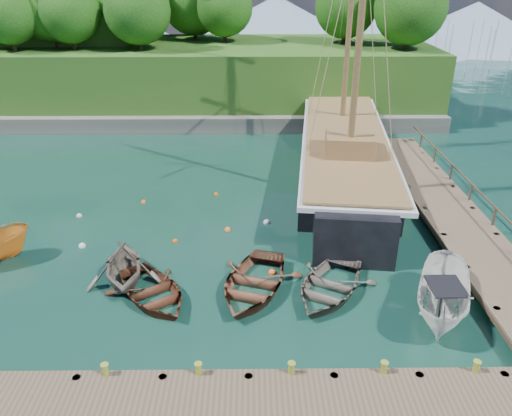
# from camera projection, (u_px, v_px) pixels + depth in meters

# --- Properties ---
(ground) EXTENTS (160.00, 160.00, 0.00)m
(ground) POSITION_uv_depth(u_px,v_px,m) (234.00, 295.00, 21.00)
(ground) COLOR #13342A
(ground) RESTS_ON ground
(dock_near) EXTENTS (20.00, 3.20, 1.10)m
(dock_near) POSITION_uv_depth(u_px,v_px,m) (295.00, 412.00, 15.00)
(dock_near) COLOR #4D4131
(dock_near) RESTS_ON ground
(dock_east) EXTENTS (3.20, 24.00, 1.10)m
(dock_east) POSITION_uv_depth(u_px,v_px,m) (448.00, 211.00, 27.21)
(dock_east) COLOR #4D4131
(dock_east) RESTS_ON ground
(bollard_0) EXTENTS (0.26, 0.26, 0.45)m
(bollard_0) POSITION_uv_depth(u_px,v_px,m) (108.00, 388.00, 16.38)
(bollard_0) COLOR olive
(bollard_0) RESTS_ON ground
(bollard_1) EXTENTS (0.26, 0.26, 0.45)m
(bollard_1) POSITION_uv_depth(u_px,v_px,m) (200.00, 388.00, 16.41)
(bollard_1) COLOR olive
(bollard_1) RESTS_ON ground
(bollard_2) EXTENTS (0.26, 0.26, 0.45)m
(bollard_2) POSITION_uv_depth(u_px,v_px,m) (291.00, 387.00, 16.44)
(bollard_2) COLOR olive
(bollard_2) RESTS_ON ground
(bollard_3) EXTENTS (0.26, 0.26, 0.45)m
(bollard_3) POSITION_uv_depth(u_px,v_px,m) (381.00, 386.00, 16.47)
(bollard_3) COLOR olive
(bollard_3) RESTS_ON ground
(bollard_4) EXTENTS (0.26, 0.26, 0.45)m
(bollard_4) POSITION_uv_depth(u_px,v_px,m) (471.00, 385.00, 16.50)
(bollard_4) COLOR olive
(bollard_4) RESTS_ON ground
(rowboat_0) EXTENTS (5.07, 5.37, 0.91)m
(rowboat_0) POSITION_uv_depth(u_px,v_px,m) (154.00, 299.00, 20.76)
(rowboat_0) COLOR #4E2919
(rowboat_0) RESTS_ON ground
(rowboat_1) EXTENTS (4.04, 4.45, 2.03)m
(rowboat_1) POSITION_uv_depth(u_px,v_px,m) (126.00, 282.00, 21.84)
(rowboat_1) COLOR #72675D
(rowboat_1) RESTS_ON ground
(rowboat_2) EXTENTS (4.98, 5.89, 1.04)m
(rowboat_2) POSITION_uv_depth(u_px,v_px,m) (253.00, 291.00, 21.27)
(rowboat_2) COLOR brown
(rowboat_2) RESTS_ON ground
(rowboat_3) EXTENTS (5.20, 5.74, 0.97)m
(rowboat_3) POSITION_uv_depth(u_px,v_px,m) (328.00, 293.00, 21.12)
(rowboat_3) COLOR #575049
(rowboat_3) RESTS_ON ground
(cabin_boat_white) EXTENTS (3.77, 5.55, 2.01)m
(cabin_boat_white) POSITION_uv_depth(u_px,v_px,m) (440.00, 316.00, 19.76)
(cabin_boat_white) COLOR white
(cabin_boat_white) RESTS_ON ground
(schooner) EXTENTS (7.93, 29.17, 21.69)m
(schooner) POSITION_uv_depth(u_px,v_px,m) (343.00, 158.00, 32.45)
(schooner) COLOR black
(schooner) RESTS_ON ground
(mooring_buoy_0) EXTENTS (0.37, 0.37, 0.37)m
(mooring_buoy_0) POSITION_uv_depth(u_px,v_px,m) (82.00, 247.00, 24.59)
(mooring_buoy_0) COLOR silver
(mooring_buoy_0) RESTS_ON ground
(mooring_buoy_1) EXTENTS (0.27, 0.27, 0.27)m
(mooring_buoy_1) POSITION_uv_depth(u_px,v_px,m) (175.00, 242.00, 25.02)
(mooring_buoy_1) COLOR #E4570A
(mooring_buoy_1) RESTS_ON ground
(mooring_buoy_2) EXTENTS (0.34, 0.34, 0.34)m
(mooring_buoy_2) POSITION_uv_depth(u_px,v_px,m) (228.00, 230.00, 26.09)
(mooring_buoy_2) COLOR orange
(mooring_buoy_2) RESTS_ON ground
(mooring_buoy_3) EXTENTS (0.35, 0.35, 0.35)m
(mooring_buoy_3) POSITION_uv_depth(u_px,v_px,m) (267.00, 223.00, 26.85)
(mooring_buoy_3) COLOR white
(mooring_buoy_3) RESTS_ON ground
(mooring_buoy_4) EXTENTS (0.30, 0.30, 0.30)m
(mooring_buoy_4) POSITION_uv_depth(u_px,v_px,m) (144.00, 203.00, 29.13)
(mooring_buoy_4) COLOR #D26214
(mooring_buoy_4) RESTS_ON ground
(mooring_buoy_5) EXTENTS (0.27, 0.27, 0.27)m
(mooring_buoy_5) POSITION_uv_depth(u_px,v_px,m) (216.00, 195.00, 30.11)
(mooring_buoy_5) COLOR #D65E05
(mooring_buoy_5) RESTS_ON ground
(mooring_buoy_6) EXTENTS (0.31, 0.31, 0.31)m
(mooring_buoy_6) POSITION_uv_depth(u_px,v_px,m) (79.00, 216.00, 27.54)
(mooring_buoy_6) COLOR silver
(mooring_buoy_6) RESTS_ON ground
(mooring_buoy_7) EXTENTS (0.35, 0.35, 0.35)m
(mooring_buoy_7) POSITION_uv_depth(u_px,v_px,m) (272.00, 273.00, 22.49)
(mooring_buoy_7) COLOR #F9591B
(mooring_buoy_7) RESTS_ON ground
(headland) EXTENTS (51.00, 19.31, 12.90)m
(headland) POSITION_uv_depth(u_px,v_px,m) (105.00, 47.00, 46.59)
(headland) COLOR #474744
(headland) RESTS_ON ground
(distant_ridge) EXTENTS (117.00, 40.00, 10.00)m
(distant_ridge) POSITION_uv_depth(u_px,v_px,m) (272.00, 19.00, 81.96)
(distant_ridge) COLOR #728CA5
(distant_ridge) RESTS_ON ground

